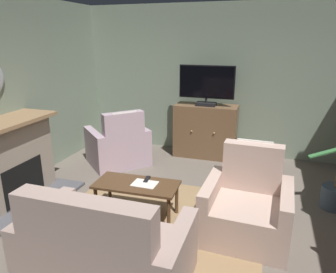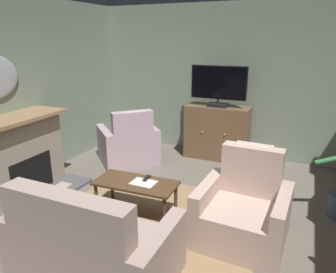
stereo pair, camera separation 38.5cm
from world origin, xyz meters
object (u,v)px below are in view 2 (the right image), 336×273
Objects in this scene: coffee_table at (136,186)px; armchair_angled_to_table at (129,145)px; armchair_facing_sofa at (243,213)px; tv_cabinet at (217,133)px; sofa_floral at (92,247)px; fireplace at (19,158)px; folded_newspaper at (144,183)px; television at (219,85)px; tv_remote at (147,178)px.

armchair_angled_to_table is (-0.99, 1.49, -0.07)m from coffee_table.
tv_cabinet is at bearing 112.08° from armchair_facing_sofa.
sofa_floral is 1.17× the size of armchair_angled_to_table.
fireplace reaches higher than sofa_floral.
folded_newspaper is 1.23m from armchair_facing_sofa.
sofa_floral is (-0.20, -3.46, -1.04)m from television.
television is 0.66× the size of sofa_floral.
armchair_facing_sofa is (1.15, 1.16, -0.00)m from sofa_floral.
tv_cabinet is at bearing 81.00° from coffee_table.
fireplace reaches higher than armchair_facing_sofa.
armchair_facing_sofa is (0.95, -2.35, -0.14)m from tv_cabinet.
tv_cabinet is 0.76× the size of sofa_floral.
folded_newspaper is at bearing -96.64° from tv_cabinet.
armchair_facing_sofa is (1.33, 0.03, -0.07)m from coffee_table.
fireplace is 4.88× the size of folded_newspaper.
television is 2.69m from armchair_facing_sofa.
coffee_table is at bearing -56.41° from armchair_angled_to_table.
tv_remote is 0.17× the size of armchair_facing_sofa.
armchair_angled_to_table is at bearing 114.01° from sofa_floral.
fireplace reaches higher than coffee_table.
sofa_floral reaches higher than folded_newspaper.
coffee_table is 0.82× the size of armchair_angled_to_table.
coffee_table is 0.12m from folded_newspaper.
television is 0.97× the size of armchair_facing_sofa.
fireplace is at bearing -173.90° from folded_newspaper.
armchair_angled_to_table is 2.74m from armchair_facing_sofa.
sofa_floral is (-0.20, -3.51, -0.14)m from tv_cabinet.
coffee_table is (-0.38, -2.33, -0.97)m from television.
tv_remote is at bearing -97.48° from television.
fireplace is 8.61× the size of tv_remote.
armchair_facing_sofa reaches higher than tv_cabinet.
sofa_floral is (0.08, -1.15, -0.13)m from folded_newspaper.
coffee_table is (1.78, 0.16, -0.15)m from fireplace.
television is (2.16, 2.48, 0.82)m from fireplace.
tv_remote is (0.09, 0.13, 0.07)m from coffee_table.
fireplace is at bearing -130.37° from tv_cabinet.
tv_remote is at bearing 97.94° from folded_newspaper.
armchair_facing_sofa reaches higher than tv_remote.
tv_remote is 1.25m from armchair_facing_sofa.
tv_cabinet is at bearing -13.63° from tv_remote.
coffee_table is at bearing 98.94° from sofa_floral.
fireplace is 1.14× the size of armchair_angled_to_table.
armchair_facing_sofa is at bearing -32.23° from armchair_angled_to_table.
armchair_facing_sofa reaches higher than coffee_table.
armchair_angled_to_table is (-1.17, 2.63, 0.00)m from sofa_floral.
coffee_table is at bearing -99.20° from television.
coffee_table is at bearing 5.10° from fireplace.
tv_cabinet is 3.52m from sofa_floral.
fireplace is at bearing 153.55° from sofa_floral.
armchair_facing_sofa is (1.24, -0.10, -0.14)m from tv_remote.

